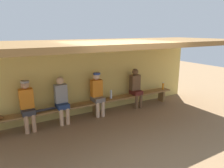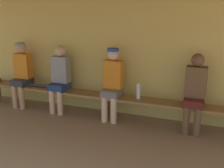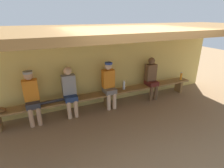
% 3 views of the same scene
% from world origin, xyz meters
% --- Properties ---
extents(ground_plane, '(24.00, 24.00, 0.00)m').
position_xyz_m(ground_plane, '(0.00, 0.00, 0.00)').
color(ground_plane, '#8C6D4C').
extents(back_wall, '(8.00, 0.20, 2.20)m').
position_xyz_m(back_wall, '(0.00, 2.00, 1.10)').
color(back_wall, '#D8BC60').
rests_on(back_wall, ground).
extents(dugout_roof, '(8.00, 2.80, 0.12)m').
position_xyz_m(dugout_roof, '(0.00, 0.70, 2.26)').
color(dugout_roof, brown).
rests_on(dugout_roof, back_wall).
extents(bench, '(6.00, 0.36, 0.46)m').
position_xyz_m(bench, '(0.00, 1.55, 0.39)').
color(bench, olive).
rests_on(bench, ground).
extents(player_in_red, '(0.34, 0.42, 1.34)m').
position_xyz_m(player_in_red, '(-1.96, 1.55, 0.75)').
color(player_in_red, '#333338').
rests_on(player_in_red, ground).
extents(player_with_sunglasses, '(0.34, 0.42, 1.34)m').
position_xyz_m(player_with_sunglasses, '(1.54, 1.55, 0.73)').
color(player_with_sunglasses, '#591E19').
rests_on(player_with_sunglasses, ground).
extents(player_in_white, '(0.34, 0.42, 1.34)m').
position_xyz_m(player_in_white, '(-1.04, 1.55, 0.73)').
color(player_in_white, navy).
rests_on(player_in_white, ground).
extents(player_near_post, '(0.34, 0.42, 1.34)m').
position_xyz_m(player_near_post, '(0.08, 1.55, 0.75)').
color(player_near_post, slate).
rests_on(player_near_post, ground).
extents(water_bottle_orange, '(0.07, 0.07, 0.26)m').
position_xyz_m(water_bottle_orange, '(2.79, 1.54, 0.59)').
color(water_bottle_orange, orange).
rests_on(water_bottle_orange, bench).
extents(water_bottle_green, '(0.07, 0.07, 0.28)m').
position_xyz_m(water_bottle_green, '(0.57, 1.57, 0.59)').
color(water_bottle_green, silver).
rests_on(water_bottle_green, bench).
extents(baseball_glove_dark_brown, '(0.28, 0.29, 0.09)m').
position_xyz_m(baseball_glove_dark_brown, '(-2.63, 1.55, 0.51)').
color(baseball_glove_dark_brown, brown).
rests_on(baseball_glove_dark_brown, bench).
extents(baseball_bat, '(0.79, 0.11, 0.07)m').
position_xyz_m(baseball_bat, '(-1.41, 1.55, 0.49)').
color(baseball_bat, '#333338').
rests_on(baseball_bat, bench).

